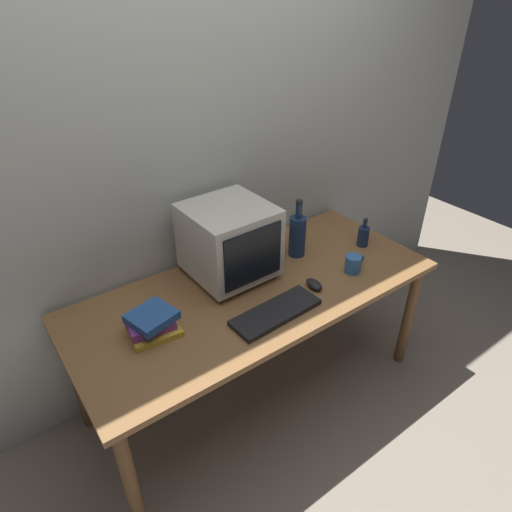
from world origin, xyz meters
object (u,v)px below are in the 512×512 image
Objects in this scene: keyboard at (276,312)px; bottle_short at (363,235)px; computer_mouse at (314,284)px; crt_monitor at (229,241)px; bottle_tall at (297,234)px; mug at (353,264)px; book_stack at (153,324)px.

bottle_short reaches higher than keyboard.
computer_mouse is 0.51m from bottle_short.
crt_monitor is 0.40m from bottle_tall.
book_stack is at bearing 170.44° from mug.
keyboard is at bearing -140.65° from bottle_tall.
keyboard is 4.20× the size of computer_mouse.
bottle_tall is at bearing 158.09° from bottle_short.
bottle_short is 0.77× the size of book_stack.
crt_monitor is 0.54m from book_stack.
computer_mouse is 0.25m from mug.
bottle_tall is at bearing 7.81° from book_stack.
bottle_short is at bearing -0.99° from book_stack.
bottle_short reaches higher than computer_mouse.
computer_mouse reaches higher than keyboard.
mug is at bearing -9.56° from book_stack.
mug is at bearing 3.06° from computer_mouse.
bottle_tall is at bearing 112.65° from mug.
crt_monitor is 1.21× the size of bottle_tall.
crt_monitor reaches higher than keyboard.
keyboard is (-0.01, -0.38, -0.18)m from crt_monitor.
bottle_short is at bearing 32.33° from mug.
keyboard is 0.52m from mug.
crt_monitor is at bearing 165.45° from bottle_short.
computer_mouse is at bearing -114.81° from bottle_tall.
crt_monitor reaches higher than computer_mouse.
crt_monitor is at bearing 172.64° from bottle_tall.
book_stack reaches higher than computer_mouse.
bottle_short is 0.28m from mug.
crt_monitor reaches higher than bottle_tall.
bottle_tall is 0.39m from bottle_short.
keyboard is 3.50× the size of mug.
bottle_tall is at bearing -7.36° from crt_monitor.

